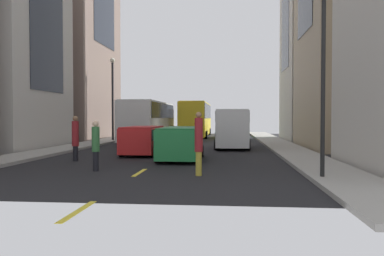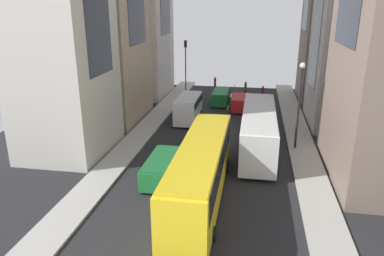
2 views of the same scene
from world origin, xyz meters
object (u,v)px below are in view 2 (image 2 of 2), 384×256
traffic_light_near_corner (186,56)px  car_green_1 (221,96)px  pedestrian_crossing_near (215,85)px  pedestrian_walking_far (263,94)px  car_green_2 (161,167)px  pedestrian_crossing_mid (245,88)px  delivery_van_white (188,107)px  city_bus_white (259,126)px  car_red_0 (240,102)px  streetcar_yellow (201,167)px

traffic_light_near_corner → car_green_1: bearing=132.3°
pedestrian_crossing_near → pedestrian_walking_far: bearing=-164.9°
car_green_2 → pedestrian_crossing_mid: pedestrian_crossing_mid is taller
car_green_1 → delivery_van_white: bearing=71.0°
city_bus_white → car_green_1: 14.74m
car_green_2 → traffic_light_near_corner: (3.35, -26.38, 3.79)m
city_bus_white → pedestrian_walking_far: size_ratio=5.61×
pedestrian_crossing_mid → car_green_1: bearing=111.1°
pedestrian_walking_far → traffic_light_near_corner: bearing=9.4°
car_red_0 → pedestrian_walking_far: size_ratio=1.91×
streetcar_yellow → pedestrian_crossing_mid: (-1.71, -26.98, -1.07)m
car_green_2 → pedestrian_crossing_mid: (-4.77, -24.79, 0.13)m
car_green_2 → traffic_light_near_corner: bearing=-82.8°
pedestrian_crossing_mid → car_green_2: bearing=133.3°
streetcar_yellow → traffic_light_near_corner: bearing=-77.4°
city_bus_white → delivery_van_white: (6.97, -6.66, -0.50)m
pedestrian_crossing_mid → city_bus_white: bearing=149.3°
pedestrian_crossing_mid → delivery_van_white: bearing=119.6°
pedestrian_walking_far → traffic_light_near_corner: 11.89m
pedestrian_crossing_mid → traffic_light_near_corner: traffic_light_near_corner is taller
pedestrian_crossing_near → car_green_2: bearing=136.8°
streetcar_yellow → car_red_0: (-1.34, -20.39, -1.20)m
delivery_van_white → pedestrian_crossing_mid: 12.80m
traffic_light_near_corner → streetcar_yellow: bearing=102.6°
car_green_1 → pedestrian_walking_far: (-4.92, -1.00, 0.20)m
car_green_1 → pedestrian_crossing_near: size_ratio=2.04×
delivery_van_white → car_green_2: size_ratio=1.13×
streetcar_yellow → traffic_light_near_corner: (6.41, -28.57, 2.59)m
pedestrian_crossing_near → pedestrian_crossing_mid: pedestrian_crossing_near is taller
pedestrian_crossing_near → pedestrian_crossing_mid: 4.11m
city_bus_white → pedestrian_walking_far: city_bus_white is taller
car_red_0 → pedestrian_crossing_near: bearing=-63.6°
pedestrian_walking_far → pedestrian_crossing_mid: bearing=-22.1°
car_green_1 → pedestrian_crossing_mid: bearing=-123.2°
city_bus_white → car_green_2: city_bus_white is taller
city_bus_white → pedestrian_crossing_near: size_ratio=5.28×
delivery_van_white → car_red_0: bearing=-134.5°
car_red_0 → traffic_light_near_corner: 11.89m
traffic_light_near_corner → city_bus_white: bearing=116.2°
pedestrian_crossing_near → car_red_0: bearing=164.8°
car_red_0 → pedestrian_crossing_mid: bearing=-93.2°
streetcar_yellow → pedestrian_walking_far: bearing=-99.2°
city_bus_white → streetcar_yellow: size_ratio=0.93×
delivery_van_white → car_green_2: (-0.55, 13.16, -0.59)m
traffic_light_near_corner → pedestrian_walking_far: bearing=154.6°
pedestrian_crossing_near → delivery_van_white: bearing=132.5°
delivery_van_white → car_red_0: (-4.95, -5.03, -0.59)m
car_red_0 → car_green_2: 18.72m
car_green_1 → car_green_2: (1.98, 20.52, -0.02)m
pedestrian_crossing_near → traffic_light_near_corner: traffic_light_near_corner is taller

